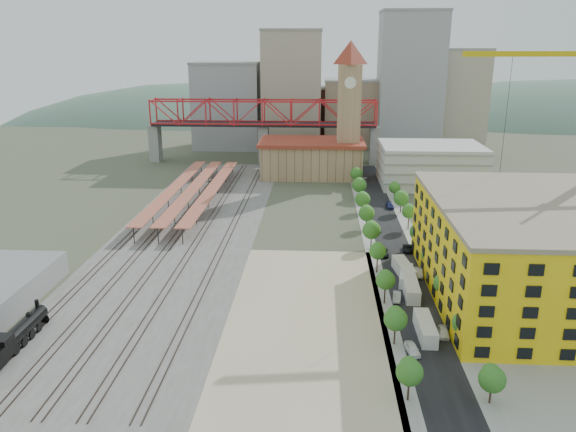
# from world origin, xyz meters

# --- Properties ---
(ground) EXTENTS (400.00, 400.00, 0.00)m
(ground) POSITION_xyz_m (0.00, 0.00, 0.00)
(ground) COLOR #474C38
(ground) RESTS_ON ground
(ballast_strip) EXTENTS (36.00, 165.00, 0.06)m
(ballast_strip) POSITION_xyz_m (-36.00, 17.50, 0.03)
(ballast_strip) COLOR #605E59
(ballast_strip) RESTS_ON ground
(dirt_lot) EXTENTS (28.00, 67.00, 0.06)m
(dirt_lot) POSITION_xyz_m (-4.00, -31.50, 0.03)
(dirt_lot) COLOR tan
(dirt_lot) RESTS_ON ground
(street_asphalt) EXTENTS (12.00, 170.00, 0.06)m
(street_asphalt) POSITION_xyz_m (16.00, 15.00, 0.03)
(street_asphalt) COLOR black
(street_asphalt) RESTS_ON ground
(sidewalk_west) EXTENTS (3.00, 170.00, 0.04)m
(sidewalk_west) POSITION_xyz_m (10.50, 15.00, 0.02)
(sidewalk_west) COLOR gray
(sidewalk_west) RESTS_ON ground
(sidewalk_east) EXTENTS (3.00, 170.00, 0.04)m
(sidewalk_east) POSITION_xyz_m (21.50, 15.00, 0.02)
(sidewalk_east) COLOR gray
(sidewalk_east) RESTS_ON ground
(construction_pad) EXTENTS (50.00, 90.00, 0.06)m
(construction_pad) POSITION_xyz_m (45.00, -20.00, 0.03)
(construction_pad) COLOR gray
(construction_pad) RESTS_ON ground
(rail_tracks) EXTENTS (26.56, 160.00, 0.18)m
(rail_tracks) POSITION_xyz_m (-37.80, 17.50, 0.15)
(rail_tracks) COLOR #382B23
(rail_tracks) RESTS_ON ground
(platform_canopies) EXTENTS (16.00, 80.00, 4.12)m
(platform_canopies) POSITION_xyz_m (-41.00, 45.00, 3.99)
(platform_canopies) COLOR #B85F46
(platform_canopies) RESTS_ON ground
(station_hall) EXTENTS (38.00, 24.00, 13.10)m
(station_hall) POSITION_xyz_m (-5.00, 82.00, 6.67)
(station_hall) COLOR tan
(station_hall) RESTS_ON ground
(clock_tower) EXTENTS (12.00, 12.00, 52.00)m
(clock_tower) POSITION_xyz_m (8.00, 79.99, 28.70)
(clock_tower) COLOR tan
(clock_tower) RESTS_ON ground
(parking_garage) EXTENTS (34.00, 26.00, 14.00)m
(parking_garage) POSITION_xyz_m (36.00, 70.00, 7.00)
(parking_garage) COLOR silver
(parking_garage) RESTS_ON ground
(truss_bridge) EXTENTS (94.00, 9.60, 25.60)m
(truss_bridge) POSITION_xyz_m (-25.00, 105.00, 18.86)
(truss_bridge) COLOR gray
(truss_bridge) RESTS_ON ground
(construction_building) EXTENTS (44.60, 50.60, 18.80)m
(construction_building) POSITION_xyz_m (42.00, -20.00, 9.41)
(construction_building) COLOR yellow
(construction_building) RESTS_ON ground
(street_trees) EXTENTS (15.40, 124.40, 8.00)m
(street_trees) POSITION_xyz_m (16.00, 5.00, 0.00)
(street_trees) COLOR #22681F
(street_trees) RESTS_ON ground
(skyline) EXTENTS (133.00, 46.00, 60.00)m
(skyline) POSITION_xyz_m (7.47, 142.31, 22.81)
(skyline) COLOR #9EA0A3
(skyline) RESTS_ON ground
(distant_hills) EXTENTS (647.00, 264.00, 227.00)m
(distant_hills) POSITION_xyz_m (45.28, 260.00, -79.54)
(distant_hills) COLOR #4C6B59
(distant_hills) RESTS_ON ground
(locomotive) EXTENTS (2.76, 21.32, 5.33)m
(locomotive) POSITION_xyz_m (-50.00, -45.31, 1.99)
(locomotive) COLOR black
(locomotive) RESTS_ON ground
(site_trailer_a) EXTENTS (2.62, 9.87, 2.70)m
(site_trailer_a) POSITION_xyz_m (16.00, -36.74, 1.35)
(site_trailer_a) COLOR silver
(site_trailer_a) RESTS_ON ground
(site_trailer_b) EXTENTS (3.07, 10.18, 2.76)m
(site_trailer_b) POSITION_xyz_m (16.00, -20.91, 1.38)
(site_trailer_b) COLOR silver
(site_trailer_b) RESTS_ON ground
(site_trailer_c) EXTENTS (4.02, 9.19, 2.44)m
(site_trailer_c) POSITION_xyz_m (16.00, -14.56, 1.22)
(site_trailer_c) COLOR silver
(site_trailer_c) RESTS_ON ground
(site_trailer_d) EXTENTS (3.98, 10.25, 2.73)m
(site_trailer_d) POSITION_xyz_m (16.00, -11.01, 1.37)
(site_trailer_d) COLOR silver
(site_trailer_d) RESTS_ON ground
(car_0) EXTENTS (2.37, 4.58, 1.49)m
(car_0) POSITION_xyz_m (13.00, -42.70, 0.74)
(car_0) COLOR white
(car_0) RESTS_ON ground
(car_1) EXTENTS (2.09, 4.43, 1.41)m
(car_1) POSITION_xyz_m (13.00, -23.47, 0.70)
(car_1) COLOR #B0AFB5
(car_1) RESTS_ON ground
(car_2) EXTENTS (2.43, 4.93, 1.34)m
(car_2) POSITION_xyz_m (13.00, 0.17, 0.67)
(car_2) COLOR black
(car_2) RESTS_ON ground
(car_3) EXTENTS (2.33, 4.79, 1.34)m
(car_3) POSITION_xyz_m (13.00, 17.64, 0.67)
(car_3) COLOR navy
(car_3) RESTS_ON ground
(car_4) EXTENTS (2.12, 4.42, 1.46)m
(car_4) POSITION_xyz_m (19.00, -36.94, 0.73)
(car_4) COLOR white
(car_4) RESTS_ON ground
(car_5) EXTENTS (2.04, 4.86, 1.56)m
(car_5) POSITION_xyz_m (19.00, -11.46, 0.78)
(car_5) COLOR #ACABB1
(car_5) RESTS_ON ground
(car_6) EXTENTS (2.66, 5.03, 1.35)m
(car_6) POSITION_xyz_m (19.00, 3.31, 0.67)
(car_6) COLOR black
(car_6) RESTS_ON ground
(car_7) EXTENTS (2.19, 5.11, 1.47)m
(car_7) POSITION_xyz_m (19.00, 39.80, 0.73)
(car_7) COLOR navy
(car_7) RESTS_ON ground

